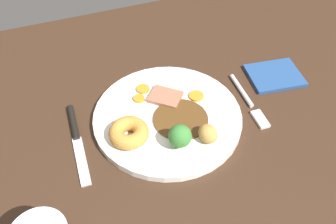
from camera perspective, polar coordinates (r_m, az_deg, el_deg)
dining_table at (r=71.65cm, az=-0.54°, el=-2.28°), size 120.00×84.00×3.60cm
dinner_plate at (r=69.75cm, az=0.00°, el=-0.95°), size 28.19×28.19×1.40cm
gravy_pool at (r=68.49cm, az=1.98°, el=-1.10°), size 10.35×10.35×0.30cm
meat_slice_main at (r=72.17cm, az=-0.41°, el=2.35°), size 7.68×7.53×0.80cm
yorkshire_pudding at (r=65.05cm, az=-6.11°, el=-3.21°), size 7.16×7.16×2.73cm
roast_potato_left at (r=64.70cm, az=6.22°, el=-3.37°), size 3.64×4.26×3.07cm
carrot_coin_front at (r=72.27cm, az=-4.52°, el=2.10°), size 2.22×2.22×0.51cm
carrot_coin_back at (r=74.24cm, az=-3.92°, el=3.60°), size 2.62×2.62×0.46cm
carrot_coin_side at (r=72.80cm, az=4.41°, el=2.50°), size 2.92×2.92×0.48cm
broccoli_floret at (r=62.48cm, az=1.73°, el=-3.83°), size 4.10×4.10×4.78cm
fork at (r=74.97cm, az=12.45°, el=1.57°), size 2.20×15.30×0.90cm
knife at (r=69.32cm, az=-14.09°, el=-3.60°), size 2.09×18.54×1.20cm
folded_napkin at (r=82.22cm, az=16.22°, el=5.47°), size 12.05×10.32×0.80cm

